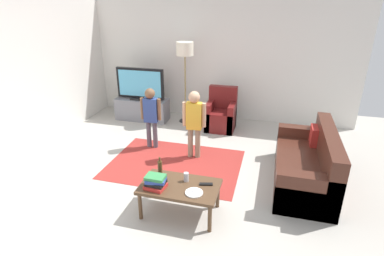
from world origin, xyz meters
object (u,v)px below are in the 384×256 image
(tv, at_px, (140,84))
(bottle, at_px, (160,169))
(couch, at_px, (309,166))
(coffee_table, at_px, (180,189))
(plate, at_px, (194,193))
(armchair, at_px, (221,115))
(soda_can, at_px, (186,177))
(floor_lamp, at_px, (185,53))
(tv_remote, at_px, (206,184))
(tv_stand, at_px, (142,109))
(child_center, at_px, (194,119))
(child_near_tv, at_px, (151,113))
(book_stack, at_px, (156,182))

(tv, xyz_separation_m, bottle, (1.57, -2.91, -0.30))
(couch, bearing_deg, coffee_table, -144.41)
(tv, bearing_deg, plate, -56.32)
(coffee_table, distance_m, plate, 0.26)
(armchair, height_order, bottle, armchair)
(armchair, bearing_deg, plate, -85.78)
(soda_can, bearing_deg, tv, 123.53)
(couch, height_order, floor_lamp, floor_lamp)
(armchair, height_order, tv_remote, armchair)
(floor_lamp, distance_m, bottle, 3.29)
(couch, bearing_deg, tv_stand, 152.41)
(child_center, bearing_deg, child_near_tv, 168.41)
(book_stack, xyz_separation_m, tv_remote, (0.60, 0.22, -0.07))
(armchair, distance_m, book_stack, 3.13)
(tv_stand, bearing_deg, tv_remote, -53.29)
(plate, bearing_deg, child_center, 105.00)
(soda_can, xyz_separation_m, plate, (0.17, -0.24, -0.05))
(tv, bearing_deg, bottle, -61.72)
(child_center, bearing_deg, tv_stand, 138.01)
(armchair, bearing_deg, child_near_tv, -130.84)
(couch, distance_m, soda_can, 1.94)
(child_center, bearing_deg, soda_can, -79.01)
(bottle, bearing_deg, armchair, 84.25)
(tv_remote, bearing_deg, child_center, 96.71)
(couch, bearing_deg, plate, -137.74)
(couch, bearing_deg, soda_can, -146.44)
(tv_stand, height_order, child_center, child_center)
(child_near_tv, bearing_deg, plate, -54.68)
(armchair, height_order, coffee_table, armchair)
(tv_stand, relative_size, book_stack, 4.47)
(floor_lamp, distance_m, book_stack, 3.51)
(couch, height_order, book_stack, couch)
(armchair, height_order, plate, armchair)
(child_center, bearing_deg, tv_remote, -69.36)
(book_stack, height_order, bottle, bottle)
(child_near_tv, bearing_deg, couch, -11.24)
(soda_can, bearing_deg, plate, -54.65)
(child_near_tv, xyz_separation_m, child_center, (0.87, -0.18, 0.04))
(tv, distance_m, coffee_table, 3.57)
(tv, bearing_deg, armchair, -0.57)
(coffee_table, bearing_deg, couch, 35.59)
(coffee_table, bearing_deg, child_near_tv, 122.23)
(book_stack, bearing_deg, child_near_tv, 113.78)
(soda_can, bearing_deg, child_center, 100.99)
(floor_lamp, relative_size, bottle, 5.75)
(plate, bearing_deg, tv_stand, 123.50)
(bottle, height_order, plate, bottle)
(floor_lamp, xyz_separation_m, book_stack, (0.59, -3.30, -1.05))
(armchair, height_order, child_center, child_center)
(floor_lamp, xyz_separation_m, bottle, (0.57, -3.08, -0.99))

